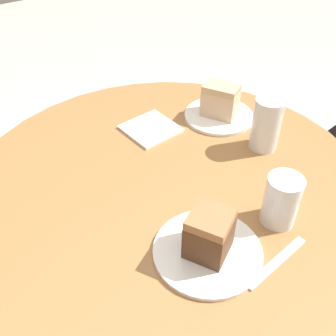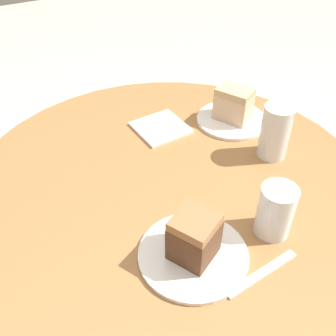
{
  "view_description": "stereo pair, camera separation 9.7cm",
  "coord_description": "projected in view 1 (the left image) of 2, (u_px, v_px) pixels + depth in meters",
  "views": [
    {
      "loc": [
        0.6,
        -0.43,
        1.39
      ],
      "look_at": [
        0.0,
        0.0,
        0.76
      ],
      "focal_mm": 42.0,
      "sensor_mm": 36.0,
      "label": 1
    },
    {
      "loc": [
        0.65,
        -0.35,
        1.39
      ],
      "look_at": [
        0.0,
        0.0,
        0.76
      ],
      "focal_mm": 42.0,
      "sensor_mm": 36.0,
      "label": 2
    }
  ],
  "objects": [
    {
      "name": "ground_plane",
      "position": [
        168.0,
        324.0,
        1.46
      ],
      "size": [
        8.0,
        8.0,
        0.0
      ],
      "primitive_type": "plane",
      "color": "beige"
    },
    {
      "name": "table",
      "position": [
        168.0,
        227.0,
        1.11
      ],
      "size": [
        1.04,
        1.04,
        0.72
      ],
      "color": "#9E6B3D",
      "rests_on": "ground_plane"
    },
    {
      "name": "plate_near",
      "position": [
        207.0,
        251.0,
        0.82
      ],
      "size": [
        0.23,
        0.23,
        0.01
      ],
      "color": "white",
      "rests_on": "table"
    },
    {
      "name": "plate_far",
      "position": [
        219.0,
        116.0,
        1.21
      ],
      "size": [
        0.21,
        0.21,
        0.01
      ],
      "color": "white",
      "rests_on": "table"
    },
    {
      "name": "cake_slice_near",
      "position": [
        209.0,
        234.0,
        0.78
      ],
      "size": [
        0.11,
        0.11,
        0.1
      ],
      "rotation": [
        0.0,
        0.0,
        5.2
      ],
      "color": "brown",
      "rests_on": "plate_near"
    },
    {
      "name": "cake_slice_far",
      "position": [
        220.0,
        100.0,
        1.18
      ],
      "size": [
        0.12,
        0.11,
        0.1
      ],
      "rotation": [
        0.0,
        0.0,
        5.2
      ],
      "color": "beige",
      "rests_on": "plate_far"
    },
    {
      "name": "glass_lemonade",
      "position": [
        266.0,
        126.0,
        1.06
      ],
      "size": [
        0.08,
        0.08,
        0.15
      ],
      "color": "beige",
      "rests_on": "table"
    },
    {
      "name": "glass_water",
      "position": [
        281.0,
        203.0,
        0.86
      ],
      "size": [
        0.08,
        0.08,
        0.12
      ],
      "color": "silver",
      "rests_on": "table"
    },
    {
      "name": "napkin_stack",
      "position": [
        151.0,
        129.0,
        1.16
      ],
      "size": [
        0.15,
        0.15,
        0.01
      ],
      "rotation": [
        0.0,
        0.0,
        0.08
      ],
      "color": "white",
      "rests_on": "table"
    },
    {
      "name": "fork",
      "position": [
        276.0,
        262.0,
        0.8
      ],
      "size": [
        0.04,
        0.18,
        0.0
      ],
      "rotation": [
        0.0,
        0.0,
        1.67
      ],
      "color": "silver",
      "rests_on": "table"
    }
  ]
}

